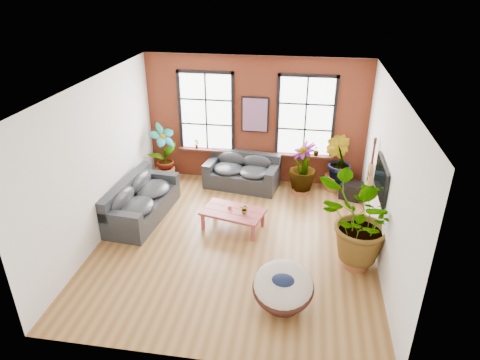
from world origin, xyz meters
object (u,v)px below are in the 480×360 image
object	(u,v)px
coffee_table	(233,213)
papasan_chair	(283,287)
sofa_back	(242,172)
sofa_left	(140,201)

from	to	relation	value
coffee_table	papasan_chair	distance (m)	2.77
sofa_back	papasan_chair	world-z (taller)	sofa_back
sofa_left	papasan_chair	bearing A→B (deg)	-120.27
sofa_back	coffee_table	xyz separation A→B (m)	(0.11, -2.20, -0.01)
papasan_chair	coffee_table	bearing A→B (deg)	121.76
sofa_left	papasan_chair	size ratio (longest dim) A/B	2.10
sofa_back	coffee_table	world-z (taller)	sofa_back
sofa_back	papasan_chair	distance (m)	4.85
sofa_back	papasan_chair	xyz separation A→B (m)	(1.44, -4.63, 0.01)
sofa_left	papasan_chair	xyz separation A→B (m)	(3.64, -2.58, -0.00)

